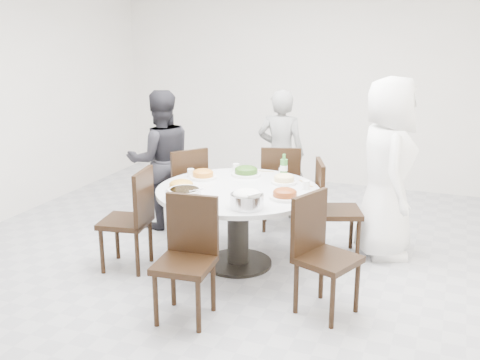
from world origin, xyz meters
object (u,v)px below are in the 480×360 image
(dining_table, at_px, (238,227))
(chair_n, at_px, (280,186))
(chair_nw, at_px, (182,190))
(diner_middle, at_px, (281,154))
(rice_bowl, at_px, (247,201))
(chair_ne, at_px, (338,209))
(chair_s, at_px, (184,262))
(chair_sw, at_px, (125,219))
(chair_se, at_px, (328,257))
(beverage_bottle, at_px, (284,166))
(diner_right, at_px, (387,169))
(diner_left, at_px, (161,160))
(soup_bowl, at_px, (185,194))

(dining_table, bearing_deg, chair_n, 86.62)
(chair_nw, relative_size, diner_middle, 0.64)
(rice_bowl, bearing_deg, dining_table, 119.13)
(chair_ne, height_order, diner_middle, diner_middle)
(chair_ne, bearing_deg, chair_s, 132.07)
(chair_sw, distance_m, chair_se, 1.93)
(chair_s, relative_size, diner_middle, 0.64)
(dining_table, distance_m, beverage_bottle, 0.75)
(chair_sw, xyz_separation_m, rice_bowl, (1.21, -0.05, 0.33))
(chair_s, distance_m, rice_bowl, 0.74)
(chair_ne, relative_size, chair_s, 1.00)
(dining_table, bearing_deg, chair_nw, 145.92)
(chair_n, relative_size, chair_nw, 1.00)
(dining_table, height_order, diner_middle, diner_middle)
(chair_s, relative_size, diner_right, 0.54)
(chair_se, relative_size, diner_right, 0.54)
(chair_ne, bearing_deg, diner_right, -85.50)
(chair_n, distance_m, rice_bowl, 1.63)
(diner_right, bearing_deg, chair_n, 56.41)
(chair_s, distance_m, chair_se, 1.11)
(chair_s, bearing_deg, chair_n, 82.65)
(chair_s, bearing_deg, diner_left, 118.23)
(chair_ne, bearing_deg, beverage_bottle, 76.58)
(dining_table, distance_m, diner_middle, 1.53)
(chair_sw, bearing_deg, chair_ne, 109.57)
(chair_sw, bearing_deg, beverage_bottle, 117.11)
(dining_table, xyz_separation_m, chair_s, (-0.01, -1.08, 0.10))
(chair_s, relative_size, chair_se, 1.00)
(chair_ne, distance_m, diner_left, 2.02)
(chair_s, xyz_separation_m, diner_right, (1.24, 1.84, 0.40))
(rice_bowl, bearing_deg, beverage_bottle, 88.97)
(chair_ne, height_order, diner_left, diner_left)
(chair_s, relative_size, soup_bowl, 3.33)
(diner_middle, xyz_separation_m, rice_bowl, (0.32, -1.96, 0.06))
(dining_table, xyz_separation_m, chair_nw, (-0.88, 0.60, 0.10))
(diner_right, relative_size, diner_left, 1.15)
(diner_left, bearing_deg, chair_s, 84.24)
(chair_nw, distance_m, beverage_bottle, 1.24)
(chair_ne, distance_m, chair_se, 1.17)
(beverage_bottle, bearing_deg, diner_middle, 108.80)
(beverage_bottle, bearing_deg, dining_table, -120.16)
(chair_s, xyz_separation_m, soup_bowl, (-0.31, 0.63, 0.32))
(chair_ne, relative_size, diner_left, 0.62)
(chair_nw, height_order, chair_sw, same)
(chair_n, bearing_deg, dining_table, 69.57)
(chair_ne, xyz_separation_m, chair_sw, (-1.77, -0.99, 0.00))
(diner_right, xyz_separation_m, diner_left, (-2.41, -0.08, -0.11))
(diner_left, relative_size, rice_bowl, 5.55)
(chair_nw, xyz_separation_m, diner_left, (-0.29, 0.08, 0.29))
(chair_n, height_order, chair_s, same)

